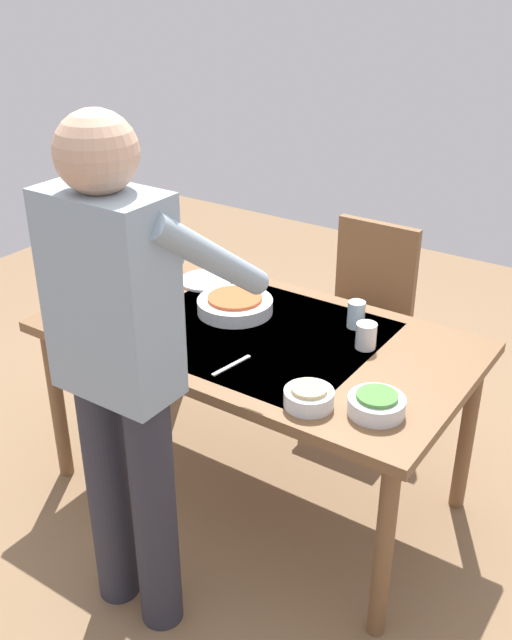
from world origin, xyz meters
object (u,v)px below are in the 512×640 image
at_px(person_server, 122,361).
at_px(wine_glass_left, 82,298).
at_px(wine_bottle, 94,281).
at_px(side_bowl_salad, 377,404).
at_px(water_cup_far_left, 130,336).
at_px(dinner_plate_near, 206,281).
at_px(chair_near, 364,307).
at_px(serving_bowl_pasta, 235,304).
at_px(water_cup_near_right, 366,336).
at_px(water_cup_near_left, 356,314).
at_px(dining_table, 256,349).
at_px(side_bowl_bread, 309,396).
at_px(wine_glass_right, 137,278).

height_order(person_server, wine_glass_left, person_server).
height_order(wine_bottle, side_bowl_salad, wine_bottle).
bearing_deg(water_cup_far_left, dinner_plate_near, -77.52).
relative_size(chair_near, serving_bowl_pasta, 3.03).
relative_size(chair_near, water_cup_far_left, 8.72).
distance_m(person_server, serving_bowl_pasta, 0.84).
xyz_separation_m(water_cup_near_right, side_bowl_salad, (-0.21, 0.36, -0.01)).
distance_m(water_cup_far_left, side_bowl_salad, 0.92).
relative_size(person_server, water_cup_near_left, 16.13).
bearing_deg(wine_bottle, dining_table, -165.23).
relative_size(wine_glass_left, serving_bowl_pasta, 0.50).
xyz_separation_m(water_cup_far_left, side_bowl_bread, (-0.72, -0.04, -0.02)).
distance_m(chair_near, side_bowl_bread, 1.23).
distance_m(person_server, wine_bottle, 0.86).
xyz_separation_m(water_cup_near_left, serving_bowl_pasta, (0.45, 0.15, -0.02)).
relative_size(wine_glass_left, water_cup_far_left, 1.45).
bearing_deg(water_cup_far_left, person_server, 131.40).
bearing_deg(water_cup_near_right, dinner_plate_near, -9.62).
bearing_deg(chair_near, side_bowl_salad, 117.46).
distance_m(chair_near, water_cup_near_right, 0.83).
height_order(dining_table, water_cup_far_left, water_cup_far_left).
bearing_deg(person_server, wine_glass_right, -49.98).
bearing_deg(water_cup_near_left, serving_bowl_pasta, 18.79).
xyz_separation_m(dining_table, person_server, (-0.01, 0.71, 0.29)).
bearing_deg(water_cup_near_left, water_cup_near_right, 129.71).
xyz_separation_m(wine_glass_left, dinner_plate_near, (-0.16, -0.57, -0.10)).
xyz_separation_m(water_cup_far_left, serving_bowl_pasta, (-0.14, -0.46, -0.02)).
distance_m(chair_near, side_bowl_salad, 1.23).
relative_size(chair_near, wine_bottle, 3.07).
bearing_deg(wine_glass_right, chair_near, -124.29).
bearing_deg(side_bowl_bread, serving_bowl_pasta, -35.39).
relative_size(wine_bottle, wine_glass_left, 1.96).
height_order(dining_table, wine_glass_right, wine_glass_right).
bearing_deg(dining_table, wine_glass_left, 27.26).
distance_m(chair_near, serving_bowl_pasta, 0.81).
bearing_deg(side_bowl_bread, dining_table, -37.45).
bearing_deg(water_cup_near_right, side_bowl_salad, 120.89).
distance_m(dining_table, chair_near, 0.84).
height_order(serving_bowl_pasta, side_bowl_salad, same).
bearing_deg(water_cup_near_left, dining_table, 40.34).
xyz_separation_m(wine_bottle, side_bowl_bread, (-1.08, 0.14, -0.08)).
relative_size(chair_near, wine_glass_left, 6.03).
height_order(chair_near, serving_bowl_pasta, chair_near).
distance_m(person_server, wine_glass_right, 0.87).
bearing_deg(dining_table, person_server, 90.52).
relative_size(wine_bottle, water_cup_near_right, 3.08).
bearing_deg(side_bowl_salad, dinner_plate_near, -25.51).
distance_m(water_cup_near_left, water_cup_far_left, 0.85).
bearing_deg(water_cup_near_right, wine_bottle, 15.64).
bearing_deg(water_cup_near_right, water_cup_near_left, -50.29).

